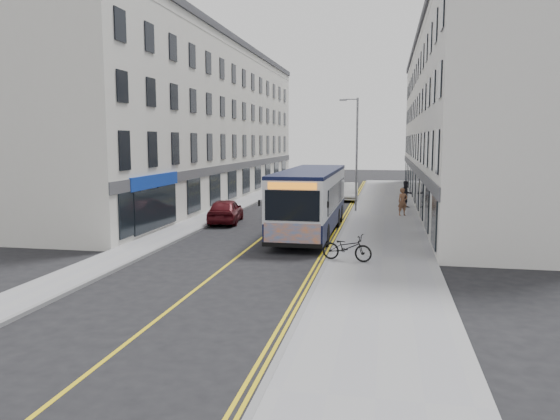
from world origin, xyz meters
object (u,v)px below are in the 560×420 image
at_px(bicycle, 347,247).
at_px(pedestrian_near, 403,202).
at_px(pedestrian_far, 406,194).
at_px(city_bus, 311,199).
at_px(car_white, 349,192).
at_px(car_maroon, 226,211).
at_px(streetlamp, 356,150).

relative_size(bicycle, pedestrian_near, 1.16).
bearing_deg(pedestrian_near, pedestrian_far, 61.03).
bearing_deg(pedestrian_far, bicycle, -127.41).
xyz_separation_m(bicycle, pedestrian_far, (2.98, 18.80, 0.44)).
xyz_separation_m(city_bus, car_white, (0.90, 17.01, -1.18)).
bearing_deg(car_maroon, pedestrian_near, -163.80).
xyz_separation_m(pedestrian_far, car_maroon, (-11.16, -9.02, -0.35)).
bearing_deg(car_white, pedestrian_near, -69.32).
height_order(city_bus, car_maroon, city_bus).
height_order(city_bus, pedestrian_near, city_bus).
relative_size(city_bus, car_maroon, 2.69).
distance_m(streetlamp, pedestrian_near, 5.03).
distance_m(city_bus, car_maroon, 6.35).
relative_size(pedestrian_near, pedestrian_far, 0.92).
bearing_deg(pedestrian_near, streetlamp, 126.24).
height_order(city_bus, bicycle, city_bus).
bearing_deg(streetlamp, pedestrian_far, 34.43).
height_order(bicycle, pedestrian_near, pedestrian_near).
distance_m(streetlamp, city_bus, 9.67).
bearing_deg(city_bus, streetlamp, 78.45).
xyz_separation_m(city_bus, car_maroon, (-5.67, 2.63, -1.15)).
distance_m(city_bus, pedestrian_far, 12.90).
height_order(streetlamp, car_white, streetlamp).
relative_size(streetlamp, pedestrian_far, 4.02).
bearing_deg(car_white, pedestrian_far, -52.32).
bearing_deg(city_bus, pedestrian_far, 64.73).
xyz_separation_m(city_bus, pedestrian_far, (5.50, 11.64, -0.79)).
xyz_separation_m(bicycle, car_maroon, (-8.18, 9.78, 0.08)).
bearing_deg(streetlamp, pedestrian_near, -29.54).
distance_m(bicycle, car_white, 24.21).
xyz_separation_m(city_bus, pedestrian_near, (5.14, 7.31, -0.87)).
distance_m(streetlamp, pedestrian_far, 5.47).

